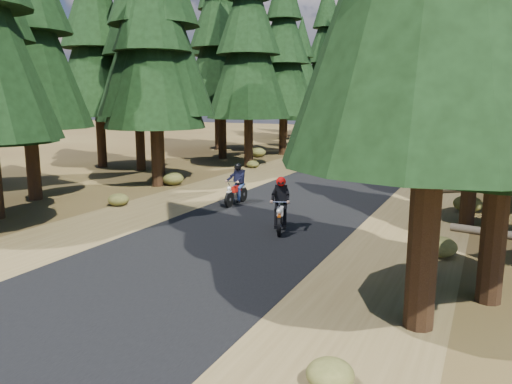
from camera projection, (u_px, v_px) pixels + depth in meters
ground at (234, 238)px, 14.55m from camera, size 120.00×120.00×0.00m
road at (295, 205)px, 18.99m from camera, size 6.00×100.00×0.01m
shoulder_l at (193, 195)px, 20.93m from camera, size 3.20×100.00×0.01m
shoulder_r at (421, 217)px, 17.06m from camera, size 3.20×100.00×0.01m
pine_forest at (387, 36)px, 31.78m from camera, size 34.59×55.08×16.32m
log_near at (486, 187)px, 21.79m from camera, size 3.92×3.13×0.32m
understory_shrubs at (332, 185)px, 21.78m from camera, size 15.66×30.97×0.65m
rider_lead at (280, 213)px, 15.17m from camera, size 1.14×1.93×1.65m
rider_follow at (236, 191)px, 18.95m from camera, size 0.53×1.76×1.57m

